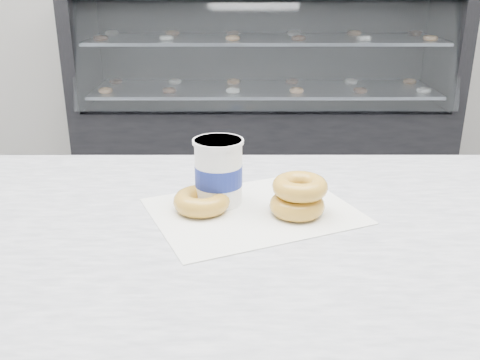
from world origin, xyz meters
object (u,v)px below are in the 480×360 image
(donut_stack, at_px, (298,196))
(coffee_cup, at_px, (219,172))
(donut_single, at_px, (202,201))
(display_case, at_px, (263,102))

(donut_stack, relative_size, coffee_cup, 1.03)
(coffee_cup, bearing_deg, donut_single, -106.61)
(donut_stack, bearing_deg, display_case, 88.76)
(display_case, relative_size, donut_single, 24.11)
(display_case, bearing_deg, coffee_cup, -94.28)
(donut_single, height_order, donut_stack, donut_stack)
(donut_single, bearing_deg, coffee_cup, 49.26)
(display_case, distance_m, donut_stack, 2.70)
(display_case, height_order, donut_single, display_case)
(donut_single, bearing_deg, display_case, 85.16)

